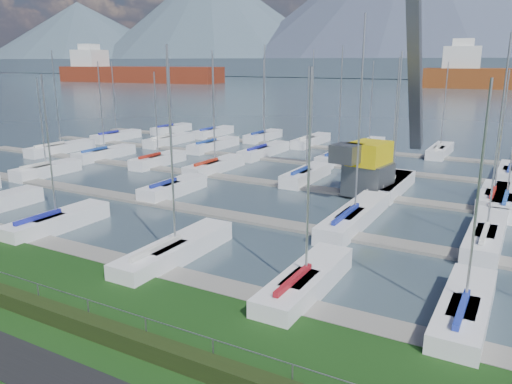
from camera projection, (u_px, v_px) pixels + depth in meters
The scene contains 8 objects.
path at pixel (44, 373), 17.13m from camera, with size 160.00×2.00×0.04m, color black.
water at pixel (507, 84), 239.37m from camera, with size 800.00×540.00×0.20m, color #3B4B56.
hedge at pixel (100, 330), 19.24m from camera, with size 80.00×0.70×0.70m, color black.
fence at pixel (106, 305), 19.36m from camera, with size 0.04×0.04×80.00m, color gray.
docks at pixel (337, 192), 41.68m from camera, with size 90.00×41.60×0.25m.
crane at pixel (381, 126), 39.84m from camera, with size 4.80×13.36×22.35m.
cargo_ship_west at pixel (132, 74), 256.58m from camera, with size 89.89×27.79×21.50m.
sailboat_fleet at pixel (357, 120), 42.82m from camera, with size 74.87×49.25×13.77m.
Camera 1 is at (13.67, -12.52, 10.40)m, focal length 35.00 mm.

